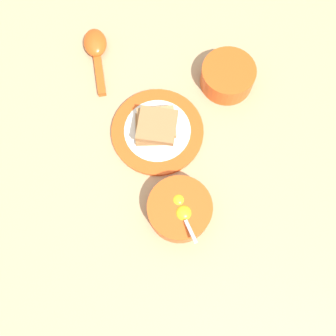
% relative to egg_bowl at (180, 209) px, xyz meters
% --- Properties ---
extents(ground_plane, '(3.00, 3.00, 0.00)m').
position_rel_egg_bowl_xyz_m(ground_plane, '(0.10, 0.22, -0.03)').
color(ground_plane, tan).
extents(egg_bowl, '(0.13, 0.13, 0.08)m').
position_rel_egg_bowl_xyz_m(egg_bowl, '(0.00, 0.00, 0.00)').
color(egg_bowl, '#DB5119').
rests_on(egg_bowl, ground_plane).
extents(toast_plate, '(0.21, 0.21, 0.01)m').
position_rel_egg_bowl_xyz_m(toast_plate, '(0.14, 0.12, -0.02)').
color(toast_plate, '#DB5119').
rests_on(toast_plate, ground_plane).
extents(toast_sandwich, '(0.11, 0.11, 0.05)m').
position_rel_egg_bowl_xyz_m(toast_sandwich, '(0.14, 0.13, 0.01)').
color(toast_sandwich, '#9E7042').
rests_on(toast_sandwich, toast_plate).
extents(soup_spoon, '(0.16, 0.13, 0.03)m').
position_rel_egg_bowl_xyz_m(soup_spoon, '(0.26, 0.35, -0.01)').
color(soup_spoon, '#DB5119').
rests_on(soup_spoon, ground_plane).
extents(congee_bowl, '(0.12, 0.12, 0.05)m').
position_rel_egg_bowl_xyz_m(congee_bowl, '(0.32, 0.04, 0.00)').
color(congee_bowl, '#DB5119').
rests_on(congee_bowl, ground_plane).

